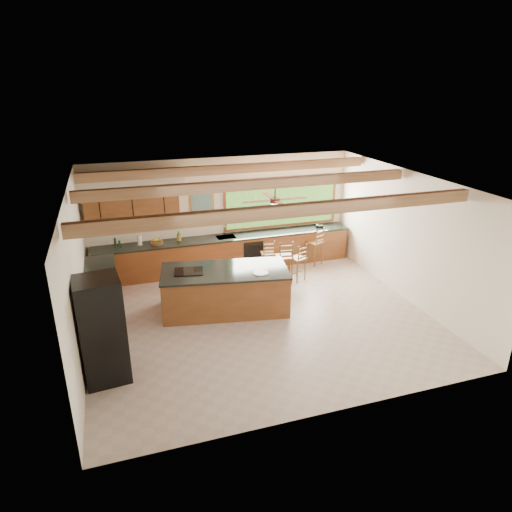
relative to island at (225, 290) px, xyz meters
name	(u,v)px	position (x,y,z in m)	size (l,w,h in m)	color
ground	(260,317)	(0.63, -0.60, -0.49)	(7.20, 7.20, 0.00)	#BAA89A
room_shell	(243,213)	(0.46, 0.05, 1.73)	(7.27, 6.54, 3.02)	#EDE5CC
counter_run	(200,261)	(-0.19, 1.92, -0.02)	(7.12, 3.10, 1.22)	brown
island	(225,290)	(0.00, 0.00, 0.00)	(2.97, 1.77, 0.99)	brown
refrigerator	(102,330)	(-2.59, -1.82, 0.46)	(0.81, 0.79, 1.90)	black
bar_stool_a	(285,258)	(1.81, 0.94, 0.19)	(0.45, 0.45, 1.14)	brown
bar_stool_b	(298,259)	(2.18, 0.95, 0.11)	(0.47, 0.47, 1.00)	brown
bar_stool_c	(268,254)	(1.58, 1.56, 0.09)	(0.39, 0.39, 0.98)	brown
bar_stool_d	(316,243)	(3.05, 1.79, 0.16)	(0.52, 0.52, 1.10)	brown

